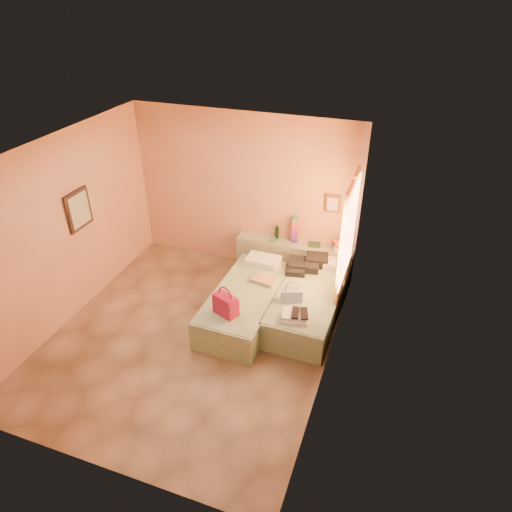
% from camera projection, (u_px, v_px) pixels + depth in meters
% --- Properties ---
extents(ground, '(4.50, 4.50, 0.00)m').
position_uv_depth(ground, '(192.00, 337.00, 6.83)').
color(ground, '#A28361').
rests_on(ground, ground).
extents(room_walls, '(4.02, 4.51, 2.81)m').
position_uv_depth(room_walls, '(215.00, 216.00, 6.28)').
color(room_walls, tan).
rests_on(room_walls, ground).
extents(headboard_ledge, '(2.05, 0.30, 0.65)m').
position_uv_depth(headboard_ledge, '(294.00, 259.00, 8.06)').
color(headboard_ledge, '#969D80').
rests_on(headboard_ledge, ground).
extents(bed_left, '(0.94, 2.02, 0.50)m').
position_uv_depth(bed_left, '(247.00, 304.00, 7.10)').
color(bed_left, '#A7C09A').
rests_on(bed_left, ground).
extents(bed_right, '(0.94, 2.02, 0.50)m').
position_uv_depth(bed_right, '(308.00, 303.00, 7.11)').
color(bed_right, '#A7C09A').
rests_on(bed_right, ground).
extents(water_bottle, '(0.07, 0.07, 0.24)m').
position_uv_depth(water_bottle, '(277.00, 232.00, 7.98)').
color(water_bottle, '#13351C').
rests_on(water_bottle, headboard_ledge).
extents(rainbow_box, '(0.13, 0.13, 0.47)m').
position_uv_depth(rainbow_box, '(295.00, 229.00, 7.83)').
color(rainbow_box, '#A4143C').
rests_on(rainbow_box, headboard_ledge).
extents(small_dish, '(0.16, 0.16, 0.03)m').
position_uv_depth(small_dish, '(273.00, 240.00, 7.97)').
color(small_dish, '#48855B').
rests_on(small_dish, headboard_ledge).
extents(green_book, '(0.23, 0.18, 0.03)m').
position_uv_depth(green_book, '(315.00, 245.00, 7.83)').
color(green_book, '#244430').
rests_on(green_book, headboard_ledge).
extents(flower_vase, '(0.22, 0.22, 0.28)m').
position_uv_depth(flower_vase, '(338.00, 245.00, 7.58)').
color(flower_vase, white).
rests_on(flower_vase, headboard_ledge).
extents(magenta_handbag, '(0.40, 0.31, 0.33)m').
position_uv_depth(magenta_handbag, '(226.00, 304.00, 6.42)').
color(magenta_handbag, '#A4143C').
rests_on(magenta_handbag, bed_left).
extents(khaki_garment, '(0.41, 0.35, 0.06)m').
position_uv_depth(khaki_garment, '(265.00, 279.00, 7.17)').
color(khaki_garment, tan).
rests_on(khaki_garment, bed_left).
extents(clothes_pile, '(0.60, 0.60, 0.16)m').
position_uv_depth(clothes_pile, '(306.00, 264.00, 7.45)').
color(clothes_pile, black).
rests_on(clothes_pile, bed_right).
extents(blue_handbag, '(0.34, 0.24, 0.20)m').
position_uv_depth(blue_handbag, '(292.00, 295.00, 6.70)').
color(blue_handbag, '#465EA8').
rests_on(blue_handbag, bed_right).
extents(towel_stack, '(0.40, 0.35, 0.10)m').
position_uv_depth(towel_stack, '(295.00, 317.00, 6.37)').
color(towel_stack, white).
rests_on(towel_stack, bed_right).
extents(sandal_pair, '(0.24, 0.30, 0.03)m').
position_uv_depth(sandal_pair, '(300.00, 314.00, 6.32)').
color(sandal_pair, black).
rests_on(sandal_pair, towel_stack).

